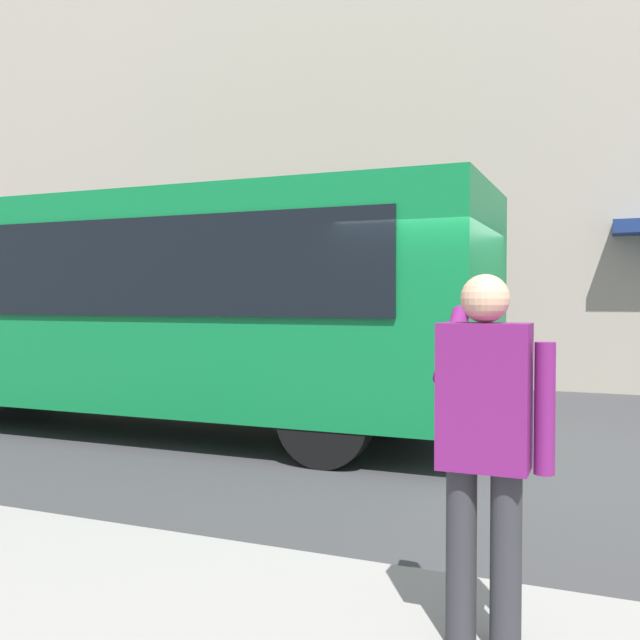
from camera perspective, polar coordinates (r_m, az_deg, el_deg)
The scene contains 4 objects.
ground_plane at distance 7.80m, azimuth 12.71°, elevation -11.20°, with size 60.00×60.00×0.00m, color #38383A.
building_facade_far at distance 14.97m, azimuth 17.61°, elevation 18.12°, with size 28.00×1.55×12.00m.
red_bus at distance 9.64m, azimuth -13.94°, elevation 1.33°, with size 9.05×2.54×3.08m.
pedestrian_photographer at distance 3.30m, azimuth 13.27°, elevation -8.76°, with size 0.53×0.52×1.70m.
Camera 1 is at (-1.29, 7.50, 1.74)m, focal length 39.42 mm.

